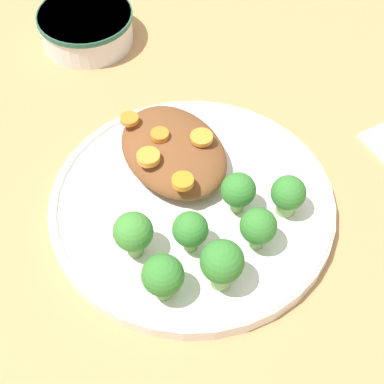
% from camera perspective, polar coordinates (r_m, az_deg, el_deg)
% --- Properties ---
extents(ground_plane, '(4.00, 4.00, 0.00)m').
position_cam_1_polar(ground_plane, '(0.65, 0.00, -1.65)').
color(ground_plane, tan).
extents(plate, '(0.28, 0.28, 0.02)m').
position_cam_1_polar(plate, '(0.64, 0.00, -1.11)').
color(plate, silver).
rests_on(plate, ground_plane).
extents(dip_bowl, '(0.12, 0.12, 0.04)m').
position_cam_1_polar(dip_bowl, '(0.83, -9.40, 14.42)').
color(dip_bowl, silver).
rests_on(dip_bowl, ground_plane).
extents(stew_mound, '(0.13, 0.10, 0.04)m').
position_cam_1_polar(stew_mound, '(0.65, -1.66, 3.67)').
color(stew_mound, brown).
rests_on(stew_mound, plate).
extents(broccoli_floret_0, '(0.03, 0.03, 0.05)m').
position_cam_1_polar(broccoli_floret_0, '(0.58, -0.15, -3.43)').
color(broccoli_floret_0, '#759E51').
rests_on(broccoli_floret_0, plate).
extents(broccoli_floret_1, '(0.03, 0.03, 0.05)m').
position_cam_1_polar(broccoli_floret_1, '(0.61, 4.13, 0.10)').
color(broccoli_floret_1, '#759E51').
rests_on(broccoli_floret_1, plate).
extents(broccoli_floret_2, '(0.04, 0.04, 0.05)m').
position_cam_1_polar(broccoli_floret_2, '(0.55, -2.61, -7.50)').
color(broccoli_floret_2, '#759E51').
rests_on(broccoli_floret_2, plate).
extents(broccoli_floret_3, '(0.03, 0.03, 0.05)m').
position_cam_1_polar(broccoli_floret_3, '(0.58, 5.91, -3.11)').
color(broccoli_floret_3, '#759E51').
rests_on(broccoli_floret_3, plate).
extents(broccoli_floret_4, '(0.04, 0.04, 0.06)m').
position_cam_1_polar(broccoli_floret_4, '(0.55, 2.68, -6.35)').
color(broccoli_floret_4, '#7FA85B').
rests_on(broccoli_floret_4, plate).
extents(broccoli_floret_5, '(0.04, 0.04, 0.05)m').
position_cam_1_polar(broccoli_floret_5, '(0.58, -5.24, -3.65)').
color(broccoli_floret_5, '#759E51').
rests_on(broccoli_floret_5, plate).
extents(broccoli_floret_6, '(0.03, 0.03, 0.05)m').
position_cam_1_polar(broccoli_floret_6, '(0.61, 8.54, -0.23)').
color(broccoli_floret_6, '#7FA85B').
rests_on(broccoli_floret_6, plate).
extents(carrot_slice_0, '(0.02, 0.02, 0.01)m').
position_cam_1_polar(carrot_slice_0, '(0.64, -2.65, 5.20)').
color(carrot_slice_0, orange).
rests_on(carrot_slice_0, stew_mound).
extents(carrot_slice_1, '(0.02, 0.02, 0.00)m').
position_cam_1_polar(carrot_slice_1, '(0.64, 0.85, 4.87)').
color(carrot_slice_1, orange).
rests_on(carrot_slice_1, stew_mound).
extents(carrot_slice_2, '(0.02, 0.02, 0.01)m').
position_cam_1_polar(carrot_slice_2, '(0.60, -1.06, 1.27)').
color(carrot_slice_2, orange).
rests_on(carrot_slice_2, stew_mound).
extents(carrot_slice_3, '(0.02, 0.02, 0.01)m').
position_cam_1_polar(carrot_slice_3, '(0.62, -3.89, 3.12)').
color(carrot_slice_3, orange).
rests_on(carrot_slice_3, stew_mound).
extents(carrot_slice_4, '(0.02, 0.02, 0.00)m').
position_cam_1_polar(carrot_slice_4, '(0.66, -5.58, 6.48)').
color(carrot_slice_4, orange).
rests_on(carrot_slice_4, stew_mound).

